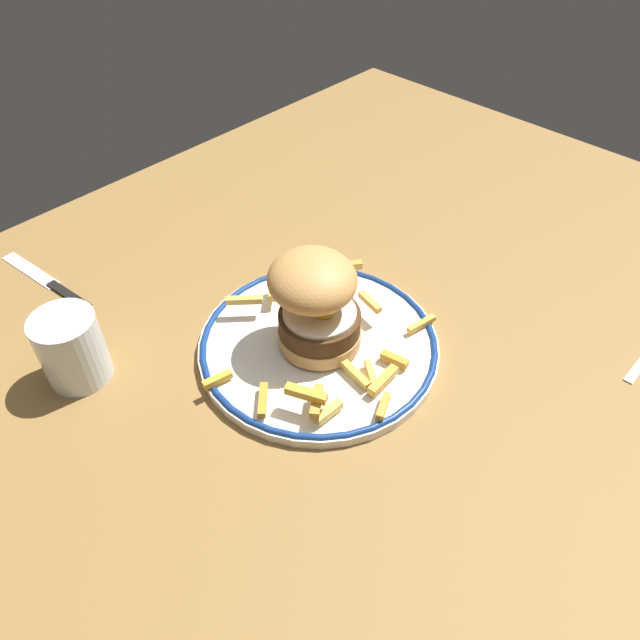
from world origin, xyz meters
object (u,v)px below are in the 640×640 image
(dinner_plate, at_px, (320,343))
(water_glass, at_px, (73,351))
(knife, at_px, (52,284))
(burger, at_px, (317,301))

(dinner_plate, height_order, water_glass, water_glass)
(dinner_plate, relative_size, knife, 1.56)
(knife, bearing_deg, dinner_plate, -64.27)
(burger, height_order, knife, burger)
(knife, bearing_deg, water_glass, -108.27)
(burger, distance_m, knife, 0.37)
(water_glass, height_order, knife, water_glass)
(dinner_plate, relative_size, water_glass, 3.30)
(water_glass, relative_size, knife, 0.47)
(burger, distance_m, water_glass, 0.27)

